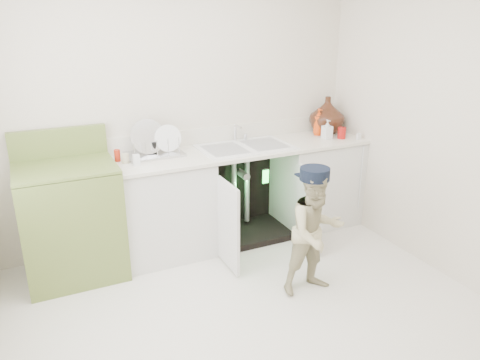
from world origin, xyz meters
name	(u,v)px	position (x,y,z in m)	size (l,w,h in m)	color
ground	(249,317)	(0.00, 0.00, 0.00)	(3.50, 3.50, 0.00)	silver
room_shell	(251,151)	(0.00, 0.00, 1.25)	(6.00, 5.50, 1.26)	beige
counter_run	(249,188)	(0.59, 1.21, 0.48)	(2.44, 1.02, 1.27)	silver
avocado_stove	(71,219)	(-1.03, 1.18, 0.49)	(0.77, 0.65, 1.19)	olive
repair_worker	(316,231)	(0.62, 0.11, 0.51)	(0.49, 0.94, 1.01)	tan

